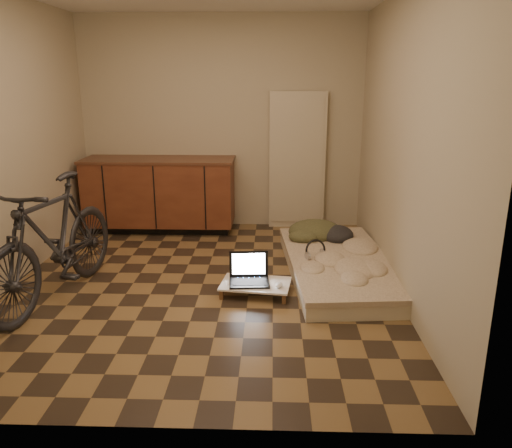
{
  "coord_description": "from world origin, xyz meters",
  "views": [
    {
      "loc": [
        0.65,
        -4.3,
        1.85
      ],
      "look_at": [
        0.49,
        0.14,
        0.55
      ],
      "focal_mm": 35.0,
      "sensor_mm": 36.0,
      "label": 1
    }
  ],
  "objects_px": {
    "bicycle": "(53,235)",
    "laptop": "(249,276)",
    "lap_desk": "(256,284)",
    "futon": "(339,266)"
  },
  "relations": [
    {
      "from": "bicycle",
      "to": "laptop",
      "type": "relative_size",
      "value": 4.86
    },
    {
      "from": "lap_desk",
      "to": "bicycle",
      "type": "bearing_deg",
      "value": -166.83
    },
    {
      "from": "bicycle",
      "to": "futon",
      "type": "distance_m",
      "value": 2.63
    },
    {
      "from": "futon",
      "to": "lap_desk",
      "type": "distance_m",
      "value": 0.94
    },
    {
      "from": "bicycle",
      "to": "laptop",
      "type": "distance_m",
      "value": 1.71
    },
    {
      "from": "bicycle",
      "to": "laptop",
      "type": "height_order",
      "value": "bicycle"
    },
    {
      "from": "lap_desk",
      "to": "laptop",
      "type": "relative_size",
      "value": 1.74
    },
    {
      "from": "lap_desk",
      "to": "laptop",
      "type": "xyz_separation_m",
      "value": [
        -0.06,
        0.03,
        0.06
      ]
    },
    {
      "from": "laptop",
      "to": "bicycle",
      "type": "bearing_deg",
      "value": -177.37
    },
    {
      "from": "bicycle",
      "to": "futon",
      "type": "height_order",
      "value": "bicycle"
    }
  ]
}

